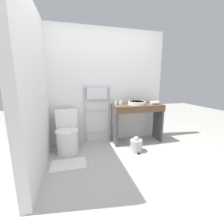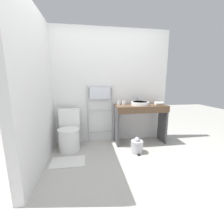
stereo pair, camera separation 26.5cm
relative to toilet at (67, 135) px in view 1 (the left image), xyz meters
The scene contains 13 objects.
ground_plane 1.39m from the toilet, 50.92° to the right, with size 12.00×12.00×0.00m, color #B2AFA8.
wall_back 1.29m from the toilet, 25.24° to the left, with size 2.60×0.12×2.41m, color white.
wall_side 1.02m from the toilet, 137.31° to the right, with size 0.12×2.07×2.41m, color white.
toilet is the anchor object (origin of this frame).
towel_radiator 0.92m from the toilet, 24.58° to the left, with size 0.55×0.06×1.24m.
vanity_counter 1.51m from the toilet, ahead, with size 1.08×0.44×0.84m.
sink_basin 1.57m from the toilet, ahead, with size 0.38×0.38×0.07m.
faucet 1.61m from the toilet, 10.58° to the left, with size 0.02×0.10×0.15m.
cup_near_wall 1.20m from the toilet, 13.13° to the left, with size 0.07×0.07×0.08m.
cup_near_edge 1.29m from the toilet, 10.84° to the left, with size 0.07×0.07×0.08m.
hair_dryer 1.95m from the toilet, ahead, with size 0.22×0.16×0.07m.
trash_bin 1.33m from the toilet, 16.03° to the right, with size 0.23×0.26×0.30m.
bath_mat 0.62m from the toilet, 87.78° to the right, with size 0.56×0.36×0.01m, color silver.
Camera 1 is at (-0.73, -1.79, 1.33)m, focal length 24.00 mm.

